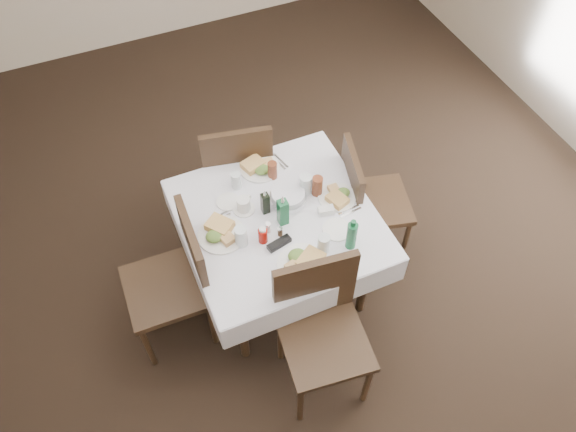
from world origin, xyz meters
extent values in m
plane|color=black|center=(0.00, 0.00, 0.00)|extent=(7.00, 7.00, 0.00)
cylinder|color=#301F11|center=(-0.34, -0.27, 0.36)|extent=(0.06, 0.06, 0.72)
cylinder|color=#301F11|center=(-0.34, 0.59, 0.36)|extent=(0.06, 0.06, 0.72)
cylinder|color=#301F11|center=(0.52, -0.27, 0.36)|extent=(0.06, 0.06, 0.72)
cylinder|color=#301F11|center=(0.52, 0.59, 0.36)|extent=(0.06, 0.06, 0.72)
cube|color=#301F11|center=(0.09, 0.16, 0.73)|extent=(1.08, 1.08, 0.03)
cube|color=silver|center=(0.09, 0.16, 0.76)|extent=(1.19, 1.19, 0.01)
cube|color=silver|center=(0.09, 0.75, 0.65)|extent=(1.19, 0.01, 0.22)
cube|color=silver|center=(0.09, -0.43, 0.65)|extent=(1.19, 0.01, 0.22)
cube|color=silver|center=(0.69, 0.16, 0.65)|extent=(0.01, 1.19, 0.22)
cube|color=silver|center=(-0.50, 0.16, 0.65)|extent=(0.01, 1.19, 0.22)
cube|color=#301F11|center=(0.07, 0.94, 0.49)|extent=(0.57, 0.57, 0.04)
cube|color=#301F11|center=(0.03, 0.72, 0.76)|extent=(0.48, 0.14, 0.53)
cylinder|color=#301F11|center=(0.32, 1.10, 0.25)|extent=(0.04, 0.04, 0.49)
cylinder|color=#301F11|center=(0.24, 0.69, 0.25)|extent=(0.04, 0.04, 0.49)
cylinder|color=#301F11|center=(-0.09, 1.19, 0.25)|extent=(0.04, 0.04, 0.49)
cylinder|color=#301F11|center=(-0.17, 0.78, 0.25)|extent=(0.04, 0.04, 0.49)
cube|color=#301F11|center=(0.06, -0.62, 0.50)|extent=(0.55, 0.55, 0.04)
cube|color=#301F11|center=(0.08, -0.40, 0.77)|extent=(0.49, 0.10, 0.54)
cylinder|color=#301F11|center=(-0.18, -0.81, 0.25)|extent=(0.04, 0.04, 0.50)
cylinder|color=#301F11|center=(-0.13, -0.38, 0.25)|extent=(0.04, 0.04, 0.50)
cylinder|color=#301F11|center=(0.24, -0.86, 0.25)|extent=(0.04, 0.04, 0.50)
cylinder|color=#301F11|center=(0.29, -0.43, 0.25)|extent=(0.04, 0.04, 0.50)
cube|color=#301F11|center=(0.87, 0.22, 0.47)|extent=(0.55, 0.55, 0.04)
cube|color=#301F11|center=(0.67, 0.27, 0.71)|extent=(0.15, 0.45, 0.50)
cylinder|color=#301F11|center=(1.01, -0.02, 0.23)|extent=(0.04, 0.04, 0.47)
cylinder|color=#301F11|center=(0.63, 0.08, 0.23)|extent=(0.04, 0.04, 0.47)
cylinder|color=#301F11|center=(1.11, 0.36, 0.23)|extent=(0.04, 0.04, 0.47)
cylinder|color=#301F11|center=(0.73, 0.46, 0.23)|extent=(0.04, 0.04, 0.47)
cube|color=#301F11|center=(-0.70, 0.11, 0.50)|extent=(0.51, 0.51, 0.04)
cube|color=#301F11|center=(-0.47, 0.11, 0.77)|extent=(0.06, 0.49, 0.54)
cylinder|color=#301F11|center=(-0.90, 0.33, 0.25)|extent=(0.04, 0.04, 0.50)
cylinder|color=#301F11|center=(-0.48, 0.32, 0.25)|extent=(0.04, 0.04, 0.50)
cylinder|color=#301F11|center=(-0.92, -0.09, 0.25)|extent=(0.04, 0.04, 0.50)
cylinder|color=#301F11|center=(-0.49, -0.10, 0.25)|extent=(0.04, 0.04, 0.50)
cylinder|color=white|center=(0.14, 0.59, 0.77)|extent=(0.27, 0.27, 0.01)
cube|color=tan|center=(0.10, 0.62, 0.80)|extent=(0.17, 0.15, 0.05)
cube|color=tan|center=(0.19, 0.59, 0.79)|extent=(0.09, 0.07, 0.04)
ellipsoid|color=#3F6F20|center=(0.14, 0.55, 0.80)|extent=(0.10, 0.09, 0.05)
cylinder|color=white|center=(0.08, -0.22, 0.77)|extent=(0.30, 0.30, 0.02)
cube|color=tan|center=(0.13, -0.23, 0.80)|extent=(0.20, 0.19, 0.05)
cube|color=tan|center=(0.03, -0.23, 0.80)|extent=(0.11, 0.10, 0.04)
ellipsoid|color=#3F6F20|center=(0.07, -0.17, 0.80)|extent=(0.11, 0.10, 0.05)
cylinder|color=white|center=(0.50, 0.16, 0.77)|extent=(0.25, 0.25, 0.01)
cube|color=tan|center=(0.48, 0.12, 0.80)|extent=(0.14, 0.15, 0.04)
cube|color=tan|center=(0.50, 0.20, 0.79)|extent=(0.06, 0.08, 0.03)
ellipsoid|color=#3F6F20|center=(0.54, 0.16, 0.80)|extent=(0.09, 0.08, 0.04)
cylinder|color=white|center=(-0.28, 0.17, 0.77)|extent=(0.29, 0.29, 0.02)
cube|color=tan|center=(-0.27, 0.22, 0.80)|extent=(0.19, 0.19, 0.05)
cube|color=tan|center=(-0.26, 0.12, 0.80)|extent=(0.10, 0.12, 0.04)
ellipsoid|color=#3F6F20|center=(-0.33, 0.16, 0.80)|extent=(0.11, 0.10, 0.05)
cylinder|color=white|center=(-0.16, 0.40, 0.77)|extent=(0.15, 0.15, 0.01)
cylinder|color=white|center=(0.38, -0.07, 0.77)|extent=(0.18, 0.18, 0.01)
cylinder|color=silver|center=(-0.06, 0.51, 0.82)|extent=(0.07, 0.07, 0.12)
cylinder|color=silver|center=(0.24, -0.18, 0.83)|extent=(0.07, 0.07, 0.14)
cylinder|color=silver|center=(0.33, 0.28, 0.84)|extent=(0.08, 0.08, 0.15)
cylinder|color=silver|center=(-0.19, 0.07, 0.83)|extent=(0.08, 0.08, 0.14)
cylinder|color=brown|center=(0.19, 0.49, 0.83)|extent=(0.06, 0.06, 0.13)
cylinder|color=brown|center=(0.40, 0.25, 0.83)|extent=(0.07, 0.07, 0.14)
cylinder|color=silver|center=(0.20, 0.26, 0.78)|extent=(0.24, 0.24, 0.04)
cylinder|color=silver|center=(0.20, 0.26, 0.82)|extent=(0.22, 0.22, 0.05)
cube|color=black|center=(0.04, 0.24, 0.84)|extent=(0.05, 0.05, 0.16)
cone|color=silver|center=(0.04, 0.24, 0.94)|extent=(0.03, 0.03, 0.04)
cube|color=#145C32|center=(0.11, 0.12, 0.86)|extent=(0.06, 0.06, 0.19)
cone|color=silver|center=(0.11, 0.12, 0.98)|extent=(0.03, 0.03, 0.05)
cylinder|color=#9D0D05|center=(-0.06, 0.03, 0.82)|extent=(0.06, 0.06, 0.11)
cylinder|color=white|center=(-0.06, 0.03, 0.88)|extent=(0.04, 0.04, 0.02)
cylinder|color=white|center=(-0.01, 0.09, 0.80)|extent=(0.03, 0.03, 0.07)
cylinder|color=silver|center=(-0.01, 0.09, 0.83)|extent=(0.03, 0.03, 0.01)
cylinder|color=#46301C|center=(0.05, 0.03, 0.79)|extent=(0.03, 0.03, 0.06)
cylinder|color=silver|center=(0.05, 0.03, 0.82)|extent=(0.03, 0.03, 0.01)
cylinder|color=white|center=(-0.08, 0.31, 0.77)|extent=(0.14, 0.14, 0.01)
cylinder|color=white|center=(-0.08, 0.31, 0.82)|extent=(0.08, 0.08, 0.09)
cylinder|color=black|center=(-0.08, 0.31, 0.85)|extent=(0.07, 0.07, 0.01)
torus|color=white|center=(-0.04, 0.34, 0.82)|extent=(0.06, 0.04, 0.06)
cube|color=black|center=(0.02, -0.03, 0.78)|extent=(0.16, 0.08, 0.03)
cylinder|color=#145C32|center=(0.41, -0.21, 0.86)|extent=(0.06, 0.06, 0.20)
cylinder|color=#145C32|center=(0.41, -0.21, 0.99)|extent=(0.03, 0.03, 0.04)
cube|color=white|center=(0.38, 0.07, 0.79)|extent=(0.11, 0.07, 0.05)
cube|color=pink|center=(0.38, 0.07, 0.79)|extent=(0.08, 0.05, 0.02)
cube|color=silver|center=(0.27, 0.60, 0.77)|extent=(0.05, 0.16, 0.01)
cube|color=silver|center=(0.30, 0.60, 0.77)|extent=(0.05, 0.16, 0.01)
cube|color=silver|center=(-0.04, -0.30, 0.77)|extent=(0.08, 0.17, 0.01)
cube|color=silver|center=(-0.06, -0.29, 0.77)|extent=(0.08, 0.17, 0.01)
cube|color=silver|center=(0.53, 0.01, 0.77)|extent=(0.15, 0.03, 0.01)
cube|color=silver|center=(0.53, 0.04, 0.77)|extent=(0.15, 0.03, 0.01)
cube|color=silver|center=(-0.26, 0.31, 0.77)|extent=(0.17, 0.05, 0.01)
cube|color=silver|center=(-0.26, 0.29, 0.77)|extent=(0.17, 0.05, 0.01)
camera|label=1|loc=(-0.71, -1.83, 3.55)|focal=35.00mm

